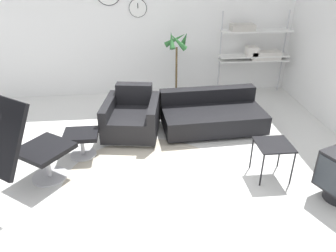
{
  "coord_description": "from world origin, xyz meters",
  "views": [
    {
      "loc": [
        -0.03,
        -3.63,
        2.51
      ],
      "look_at": [
        0.35,
        0.11,
        0.55
      ],
      "focal_mm": 35.0,
      "sensor_mm": 36.0,
      "label": 1
    }
  ],
  "objects": [
    {
      "name": "side_table",
      "position": [
        1.61,
        -0.34,
        0.42
      ],
      "size": [
        0.42,
        0.42,
        0.47
      ],
      "color": "black",
      "rests_on": "ground_plane"
    },
    {
      "name": "potted_plant",
      "position": [
        0.71,
        2.08,
        0.6
      ],
      "size": [
        0.42,
        0.42,
        1.38
      ],
      "color": "#333338",
      "rests_on": "ground_plane"
    },
    {
      "name": "ground_plane",
      "position": [
        0.0,
        0.0,
        0.0
      ],
      "size": [
        12.0,
        12.0,
        0.0
      ],
      "primitive_type": "plane",
      "color": "silver"
    },
    {
      "name": "couch_low",
      "position": [
        1.15,
        1.04,
        0.22
      ],
      "size": [
        1.64,
        0.97,
        0.58
      ],
      "rotation": [
        0.0,
        0.0,
        3.2
      ],
      "color": "black",
      "rests_on": "ground_plane"
    },
    {
      "name": "round_rug",
      "position": [
        0.05,
        -0.29,
        0.0
      ],
      "size": [
        2.1,
        2.1,
        0.01
      ],
      "color": "#BCB29E",
      "rests_on": "ground_plane"
    },
    {
      "name": "ottoman",
      "position": [
        -0.83,
        0.39,
        0.26
      ],
      "size": [
        0.47,
        0.4,
        0.36
      ],
      "color": "#BCBCC1",
      "rests_on": "ground_plane"
    },
    {
      "name": "shelf_unit",
      "position": [
        2.26,
        2.43,
        0.95
      ],
      "size": [
        1.34,
        0.28,
        1.61
      ],
      "color": "#BCBCC1",
      "rests_on": "ground_plane"
    },
    {
      "name": "wall_back",
      "position": [
        -0.0,
        2.74,
        1.4
      ],
      "size": [
        12.0,
        0.09,
        2.8
      ],
      "color": "white",
      "rests_on": "ground_plane"
    },
    {
      "name": "lounge_chair",
      "position": [
        -1.4,
        -0.38,
        0.75
      ],
      "size": [
        1.05,
        1.15,
        1.28
      ],
      "rotation": [
        0.0,
        0.0,
        -0.64
      ],
      "color": "#BCBCC1",
      "rests_on": "ground_plane"
    },
    {
      "name": "armchair_red",
      "position": [
        -0.13,
        0.97,
        0.27
      ],
      "size": [
        0.94,
        1.01,
        0.71
      ],
      "rotation": [
        0.0,
        0.0,
        2.99
      ],
      "color": "silver",
      "rests_on": "ground_plane"
    }
  ]
}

